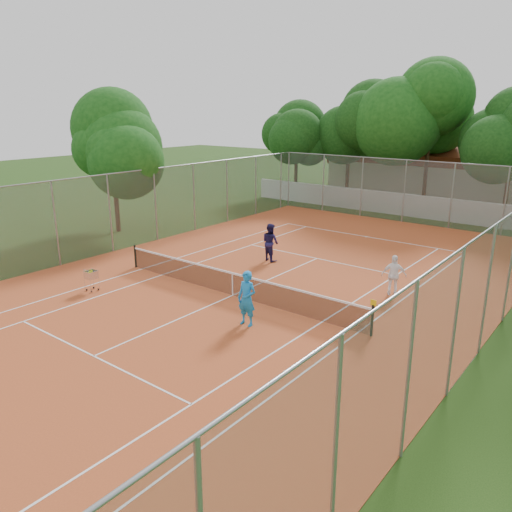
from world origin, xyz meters
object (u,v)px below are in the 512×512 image
Objects in this scene: tennis_net at (233,284)px; clubhouse at (437,169)px; player_near at (247,299)px; ball_hopper at (92,280)px; player_far_left at (270,242)px; player_far_right at (394,275)px.

tennis_net is 29.12m from clubhouse.
player_near is 2.08× the size of ball_hopper.
player_far_left is at bearing 88.60° from ball_hopper.
clubhouse is 8.56× the size of player_near.
player_far_right is at bearing 56.63° from ball_hopper.
clubhouse is at bearing -73.22° from player_far_left.
player_near is 6.41m from player_far_right.
ball_hopper is (-9.81, -7.07, -0.35)m from player_far_right.
clubhouse is 24.30m from player_far_left.
player_far_right reaches higher than tennis_net.
ball_hopper is (-4.85, -3.10, -0.03)m from tennis_net.
player_near reaches higher than ball_hopper.
player_far_left is (0.36, -24.27, -1.26)m from clubhouse.
player_far_left is at bearing 109.12° from tennis_net.
tennis_net is at bearing 53.45° from ball_hopper.
ball_hopper is at bearing -147.42° from tennis_net.
player_far_right is (4.96, 3.97, 0.33)m from tennis_net.
player_far_right reaches higher than ball_hopper.
player_far_right is (2.77, 5.78, -0.14)m from player_near.
player_near is (4.19, -30.81, -1.22)m from clubhouse.
ball_hopper is at bearing -95.07° from clubhouse.
player_far_left is 8.48m from ball_hopper.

